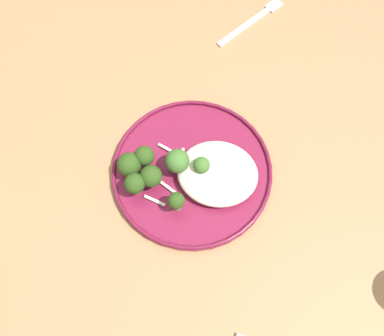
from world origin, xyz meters
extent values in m
plane|color=#2D2B28|center=(0.00, 0.00, 0.00)|extent=(6.00, 6.00, 0.00)
cube|color=#9E754C|center=(0.00, 0.00, 0.72)|extent=(1.40, 1.00, 0.04)
cube|color=olive|center=(-0.64, 0.44, 0.35)|extent=(0.06, 0.06, 0.70)
cylinder|color=maroon|center=(-0.02, -0.02, 0.74)|extent=(0.29, 0.29, 0.01)
torus|color=maroon|center=(-0.02, -0.02, 0.75)|extent=(0.29, 0.29, 0.01)
ellipsoid|color=beige|center=(0.03, -0.03, 0.77)|extent=(0.14, 0.13, 0.03)
cylinder|color=#E5C689|center=(-0.01, -0.02, 0.76)|extent=(0.03, 0.03, 0.01)
cylinder|color=#958159|center=(-0.01, -0.02, 0.77)|extent=(0.02, 0.02, 0.00)
cylinder|color=#E5C689|center=(0.04, -0.03, 0.76)|extent=(0.03, 0.03, 0.01)
cylinder|color=#958159|center=(0.04, -0.03, 0.77)|extent=(0.03, 0.03, 0.00)
cylinder|color=#DBB77A|center=(0.07, -0.01, 0.76)|extent=(0.04, 0.04, 0.01)
cylinder|color=#8E774F|center=(0.07, -0.01, 0.77)|extent=(0.03, 0.03, 0.00)
cylinder|color=#E5C689|center=(0.02, -0.03, 0.76)|extent=(0.03, 0.03, 0.01)
cylinder|color=#958159|center=(0.02, -0.03, 0.77)|extent=(0.03, 0.03, 0.00)
cylinder|color=#7A994C|center=(0.00, -0.03, 0.76)|extent=(0.02, 0.02, 0.03)
sphere|color=#42702D|center=(0.00, -0.03, 0.79)|extent=(0.03, 0.03, 0.03)
cylinder|color=#7A994C|center=(-0.12, -0.04, 0.76)|extent=(0.02, 0.02, 0.02)
sphere|color=#2D4C19|center=(-0.12, -0.04, 0.78)|extent=(0.04, 0.04, 0.04)
cylinder|color=#7A994C|center=(-0.11, -0.08, 0.76)|extent=(0.01, 0.01, 0.02)
sphere|color=#2D4C19|center=(-0.11, -0.08, 0.79)|extent=(0.04, 0.04, 0.04)
cylinder|color=#89A356|center=(-0.08, -0.06, 0.76)|extent=(0.02, 0.02, 0.02)
sphere|color=#2D4C19|center=(-0.08, -0.06, 0.79)|extent=(0.04, 0.04, 0.04)
cylinder|color=#7A994C|center=(-0.10, -0.03, 0.76)|extent=(0.01, 0.01, 0.02)
sphere|color=#2D4C19|center=(-0.10, -0.03, 0.79)|extent=(0.04, 0.04, 0.04)
cylinder|color=#7A994C|center=(-0.03, -0.10, 0.76)|extent=(0.02, 0.02, 0.03)
sphere|color=#2D4C19|center=(-0.03, -0.10, 0.79)|extent=(0.03, 0.03, 0.03)
cylinder|color=#89A356|center=(-0.04, -0.02, 0.76)|extent=(0.01, 0.01, 0.02)
sphere|color=#42702D|center=(-0.04, -0.02, 0.78)|extent=(0.04, 0.04, 0.04)
cube|color=silver|center=(-0.04, -0.01, 0.75)|extent=(0.01, 0.05, 0.00)
cube|color=silver|center=(-0.07, -0.09, 0.75)|extent=(0.04, 0.02, 0.00)
cube|color=silver|center=(-0.05, -0.07, 0.75)|extent=(0.05, 0.03, 0.00)
cube|color=silver|center=(-0.07, 0.01, 0.75)|extent=(0.04, 0.02, 0.00)
cube|color=silver|center=(0.04, 0.33, 0.74)|extent=(0.11, 0.12, 0.00)
cube|color=silver|center=(0.10, 0.40, 0.74)|extent=(0.04, 0.04, 0.00)
camera|label=1|loc=(0.02, -0.29, 1.40)|focal=36.42mm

